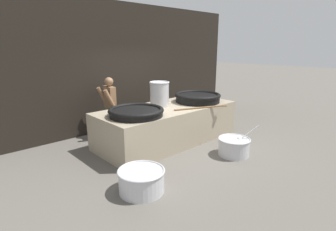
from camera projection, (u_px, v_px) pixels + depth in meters
name	position (u px, v px, depth m)	size (l,w,h in m)	color
ground_plane	(168.00, 141.00, 6.98)	(60.00, 60.00, 0.00)	#666059
back_wall	(123.00, 67.00, 7.95)	(9.04, 0.24, 3.68)	black
hearth_platform	(168.00, 124.00, 6.86)	(3.75, 1.59, 0.92)	tan
giant_wok_near	(136.00, 112.00, 5.85)	(1.25, 1.25, 0.18)	black
giant_wok_far	(198.00, 97.00, 7.31)	(1.27, 1.27, 0.24)	black
stock_pot	(159.00, 94.00, 6.78)	(0.52, 0.52, 0.63)	#B7B7BC
stirring_paddle	(203.00, 107.00, 6.59)	(1.39, 0.60, 0.04)	brown
cook	(110.00, 105.00, 7.05)	(0.42, 0.63, 1.65)	#8C6647
prep_bowl_vegetables	(234.00, 146.00, 6.00)	(0.86, 0.73, 0.69)	silver
prep_bowl_meat	(141.00, 180.00, 4.49)	(0.82, 0.82, 0.41)	silver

